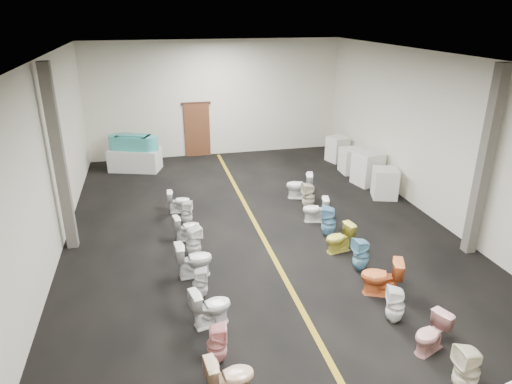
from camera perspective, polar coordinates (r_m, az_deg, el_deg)
floor at (r=11.66m, az=1.27°, el=-6.45°), size 16.00×16.00×0.00m
ceiling at (r=10.32m, az=1.48°, el=16.12°), size 16.00×16.00×0.00m
wall_back at (r=18.41m, az=-5.03°, el=11.52°), size 10.00×0.00×10.00m
wall_left at (r=10.73m, az=-25.46°, el=1.86°), size 0.00×16.00×16.00m
wall_right at (r=12.93m, az=23.44°, el=5.35°), size 0.00×16.00×16.00m
aisle_stripe at (r=11.66m, az=1.27°, el=-6.44°), size 0.12×15.60×0.01m
back_door at (r=18.51m, az=-7.35°, el=7.68°), size 1.00×0.10×2.10m
door_frame at (r=18.29m, az=-7.52°, el=10.93°), size 1.15×0.08×0.10m
column_left at (r=11.61m, az=-23.37°, el=3.62°), size 0.25×0.25×4.50m
column_right at (r=11.66m, az=26.66°, el=3.15°), size 0.25×0.25×4.50m
display_table at (r=17.38m, az=-14.88°, el=3.94°), size 1.98×1.41×0.80m
bathtub at (r=17.19m, az=-15.09°, el=6.07°), size 1.76×1.14×0.55m
appliance_crate_a at (r=14.85m, az=15.81°, el=1.07°), size 0.92×0.92×0.94m
appliance_crate_b at (r=15.83m, az=13.78°, el=2.90°), size 0.97×0.97×1.11m
appliance_crate_c at (r=16.90m, az=11.92°, el=3.86°), size 0.81×0.81×0.89m
appliance_crate_d at (r=18.09m, az=10.13°, el=5.31°), size 0.85×0.85×0.97m
toilet_left_2 at (r=7.42m, az=-3.25°, el=-22.11°), size 0.79×0.51×0.76m
toilet_left_3 at (r=8.00m, az=-4.90°, el=-18.38°), size 0.38×0.38×0.75m
toilet_left_4 at (r=8.80m, az=-5.66°, el=-14.03°), size 0.84×0.59×0.78m
toilet_left_5 at (r=9.53m, az=-7.01°, el=-11.29°), size 0.35×0.34×0.69m
toilet_left_6 at (r=10.26m, az=-7.76°, el=-8.33°), size 0.84×0.53×0.82m
toilet_left_7 at (r=11.00m, az=-7.82°, el=-6.22°), size 0.46×0.46×0.78m
toilet_left_8 at (r=11.85m, az=-8.63°, el=-4.38°), size 0.73×0.49×0.68m
toilet_left_9 at (r=12.65m, az=-8.67°, el=-2.60°), size 0.39×0.39×0.69m
toilet_left_10 at (r=13.49m, az=-9.62°, el=-1.14°), size 0.67×0.40×0.66m
toilet_right_2 at (r=8.13m, az=24.84°, el=-19.52°), size 0.39×0.39×0.85m
toilet_right_3 at (r=8.74m, az=21.06°, el=-16.24°), size 0.78×0.62×0.70m
toilet_right_4 at (r=9.19m, az=17.03°, el=-13.36°), size 0.44×0.43×0.76m
toilet_right_5 at (r=9.88m, az=15.37°, el=-10.19°), size 0.93×0.75×0.83m
toilet_right_6 at (r=10.62m, az=12.99°, el=-7.64°), size 0.41×0.40×0.80m
toilet_right_7 at (r=11.33m, az=10.37°, el=-5.69°), size 0.77×0.53×0.72m
toilet_right_8 at (r=11.99m, az=9.08°, el=-3.66°), size 0.50×0.50×0.84m
toilet_right_9 at (r=12.79m, az=7.43°, el=-2.19°), size 0.78×0.56×0.72m
toilet_right_10 at (r=13.50m, az=6.57°, el=-0.55°), size 0.38×0.37×0.83m
toilet_right_11 at (r=14.31m, az=5.43°, el=0.80°), size 0.91×0.69×0.83m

